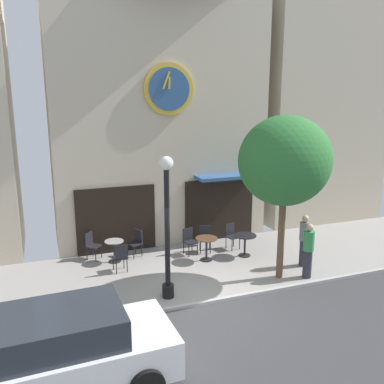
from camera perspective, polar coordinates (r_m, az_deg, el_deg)
name	(u,v)px	position (r m, az deg, el deg)	size (l,w,h in m)	color
ground_plane	(227,326)	(10.34, 4.90, -17.92)	(25.00, 11.42, 0.13)	gray
clock_building	(159,83)	(15.39, -4.59, 14.71)	(7.73, 3.54, 11.06)	beige
neighbor_building_right	(319,31)	(19.19, 17.08, 20.48)	(5.37, 3.23, 15.85)	beige
street_lamp	(167,228)	(10.78, -3.44, -5.00)	(0.36, 0.36, 3.83)	black
street_tree	(285,161)	(11.92, 12.70, 4.16)	(2.70, 2.43, 4.80)	brown
cafe_table_center	(114,248)	(13.78, -10.65, -7.60)	(0.61, 0.61, 0.72)	black
cafe_table_center_right	(206,244)	(13.64, 2.01, -7.22)	(0.73, 0.73, 0.77)	black
cafe_table_center_left	(245,241)	(14.11, 7.31, -6.67)	(0.76, 0.76, 0.74)	black
cafe_chair_mid_row	(189,239)	(14.17, -0.39, -6.52)	(0.48, 0.48, 0.90)	black
cafe_chair_facing_street	(121,256)	(12.95, -9.82, -8.67)	(0.44, 0.44, 0.90)	black
cafe_chair_under_awning	(205,236)	(14.44, 1.80, -6.14)	(0.50, 0.50, 0.90)	black
cafe_chair_right_end	(231,234)	(14.74, 5.46, -5.78)	(0.48, 0.48, 0.90)	black
cafe_chair_near_tree	(136,241)	(14.14, -7.68, -6.69)	(0.53, 0.53, 0.90)	black
cafe_chair_by_entrance	(92,243)	(14.17, -13.68, -6.91)	(0.56, 0.56, 0.90)	black
pedestrian_grey	(304,240)	(13.59, 15.22, -6.38)	(0.44, 0.44, 1.67)	#2D2D38
pedestrian_green	(308,250)	(12.76, 15.74, -7.71)	(0.35, 0.35, 1.67)	#2D2D38
parked_car_white	(57,353)	(8.40, -18.14, -20.30)	(4.35, 2.13, 1.55)	white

